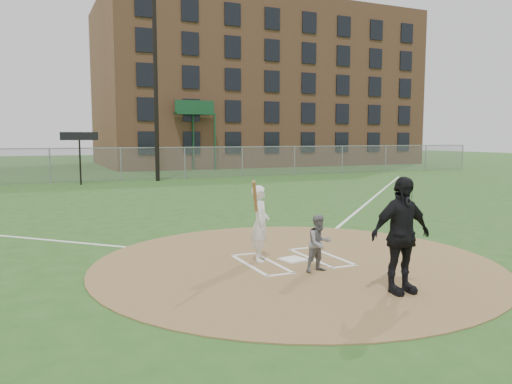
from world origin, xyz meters
name	(u,v)px	position (x,y,z in m)	size (l,w,h in m)	color
ground	(295,263)	(0.00, 0.00, 0.00)	(140.00, 140.00, 0.00)	#254F1B
dirt_circle	(295,262)	(0.00, 0.00, 0.01)	(8.40, 8.40, 0.02)	olive
home_plate	(293,260)	(0.03, 0.15, 0.04)	(0.48, 0.48, 0.03)	white
foul_line_first	(375,196)	(9.00, 9.00, 0.01)	(0.10, 24.00, 0.01)	white
catcher	(319,243)	(0.07, -0.85, 0.58)	(0.54, 0.42, 1.12)	slate
umpire	(401,235)	(0.61, -2.54, 1.00)	(1.15, 0.48, 1.96)	black
batters_boxes	(292,260)	(0.00, 0.15, 0.03)	(2.08, 1.88, 0.01)	white
batter_at_plate	(260,223)	(-0.62, 0.41, 0.83)	(0.79, 1.03, 1.78)	white
outfield_fence	(121,164)	(0.00, 22.00, 1.02)	(56.08, 0.08, 2.03)	slate
brick_warehouse	(254,89)	(16.00, 37.96, 7.50)	(30.00, 17.17, 15.00)	#986241
light_pole	(155,70)	(2.00, 21.00, 6.61)	(1.20, 0.30, 12.22)	black
scoreboard_sign	(79,142)	(-2.50, 20.20, 2.39)	(2.00, 0.10, 2.93)	black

